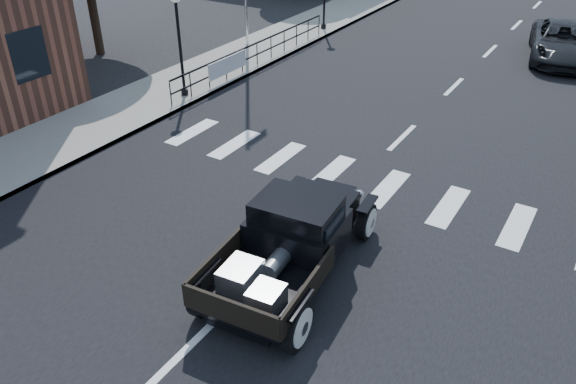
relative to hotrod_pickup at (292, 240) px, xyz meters
The scene contains 9 objects.
ground 0.98m from the hotrod_pickup, 164.02° to the left, with size 120.00×120.00×0.00m, color black.
road 15.17m from the hotrod_pickup, 91.80° to the left, with size 14.00×80.00×0.02m, color black.
road_markings 10.18m from the hotrod_pickup, 92.69° to the left, with size 12.00×60.00×0.06m, color silver, non-canonical shape.
sidewalk_left 17.61m from the hotrod_pickup, 120.67° to the left, with size 3.00×80.00×0.15m, color gray.
railing 12.78m from the hotrod_pickup, 127.49° to the left, with size 0.08×10.00×1.00m, color black, non-canonical shape.
banner 11.21m from the hotrod_pickup, 133.41° to the left, with size 0.04×2.20×0.60m, color silver, non-canonical shape.
lamp_post_b 10.20m from the hotrod_pickup, 142.77° to the left, with size 0.36×0.36×3.57m, color black, non-canonical shape.
hotrod_pickup is the anchor object (origin of this frame).
second_car 17.62m from the hotrod_pickup, 82.69° to the left, with size 2.40×5.21×1.45m, color black.
Camera 1 is at (5.08, -7.72, 7.35)m, focal length 35.00 mm.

